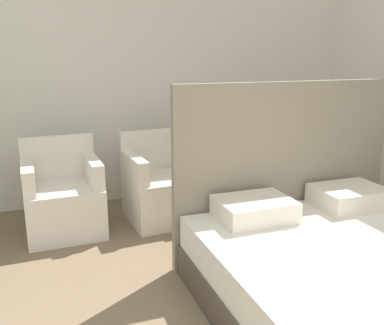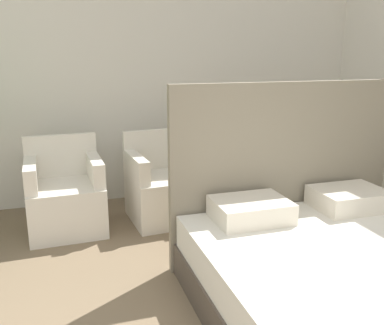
{
  "view_description": "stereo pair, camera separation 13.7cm",
  "coord_description": "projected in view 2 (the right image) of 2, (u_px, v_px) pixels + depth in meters",
  "views": [
    {
      "loc": [
        -0.71,
        -0.27,
        1.54
      ],
      "look_at": [
        0.43,
        2.9,
        0.66
      ],
      "focal_mm": 40.0,
      "sensor_mm": 36.0,
      "label": 1
    },
    {
      "loc": [
        -0.58,
        -0.32,
        1.54
      ],
      "look_at": [
        0.43,
        2.9,
        0.66
      ],
      "focal_mm": 40.0,
      "sensor_mm": 36.0,
      "label": 2
    }
  ],
  "objects": [
    {
      "name": "wall_back",
      "position": [
        115.0,
        61.0,
        4.3
      ],
      "size": [
        10.0,
        0.06,
        2.9
      ],
      "color": "silver",
      "rests_on": "ground_plane"
    },
    {
      "name": "bed",
      "position": [
        371.0,
        291.0,
        2.35
      ],
      "size": [
        1.76,
        2.24,
        1.33
      ],
      "color": "#4C4238",
      "rests_on": "ground_plane"
    },
    {
      "name": "armchair_near_window_left",
      "position": [
        66.0,
        200.0,
        3.74
      ],
      "size": [
        0.66,
        0.65,
        0.81
      ],
      "rotation": [
        0.0,
        0.0,
        0.04
      ],
      "color": "silver",
      "rests_on": "ground_plane"
    },
    {
      "name": "armchair_near_window_right",
      "position": [
        165.0,
        190.0,
        4.0
      ],
      "size": [
        0.68,
        0.67,
        0.81
      ],
      "rotation": [
        0.0,
        0.0,
        0.08
      ],
      "color": "silver",
      "rests_on": "ground_plane"
    }
  ]
}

